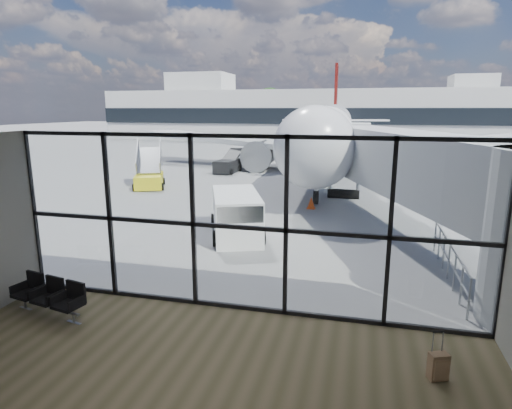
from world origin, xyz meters
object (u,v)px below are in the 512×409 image
at_px(service_van, 236,215).
at_px(mobile_stairs, 149,179).
at_px(seating_row, 51,294).
at_px(suitcase, 439,366).
at_px(airliner, 329,131).
at_px(belt_loader, 228,165).

height_order(service_van, mobile_stairs, mobile_stairs).
bearing_deg(seating_row, service_van, 82.73).
xyz_separation_m(seating_row, suitcase, (9.03, -0.52, -0.23)).
bearing_deg(seating_row, suitcase, 8.14).
bearing_deg(service_van, airliner, 64.28).
bearing_deg(belt_loader, mobile_stairs, -107.79).
bearing_deg(belt_loader, seating_row, -79.56).
relative_size(airliner, belt_loader, 10.19).
bearing_deg(airliner, mobile_stairs, -131.08).
bearing_deg(airliner, suitcase, -83.75).
xyz_separation_m(seating_row, belt_loader, (-3.25, 24.57, 0.08)).
bearing_deg(suitcase, airliner, 77.42).
relative_size(suitcase, belt_loader, 0.24).
xyz_separation_m(suitcase, airliner, (-4.65, 30.53, 2.90)).
xyz_separation_m(belt_loader, mobile_stairs, (-2.93, -7.75, -0.01)).
height_order(seating_row, suitcase, suitcase).
bearing_deg(airliner, belt_loader, -146.93).
bearing_deg(suitcase, mobile_stairs, 109.99).
height_order(airliner, mobile_stairs, airliner).
distance_m(service_van, belt_loader, 17.94).
distance_m(suitcase, mobile_stairs, 23.07).
relative_size(suitcase, service_van, 0.22).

